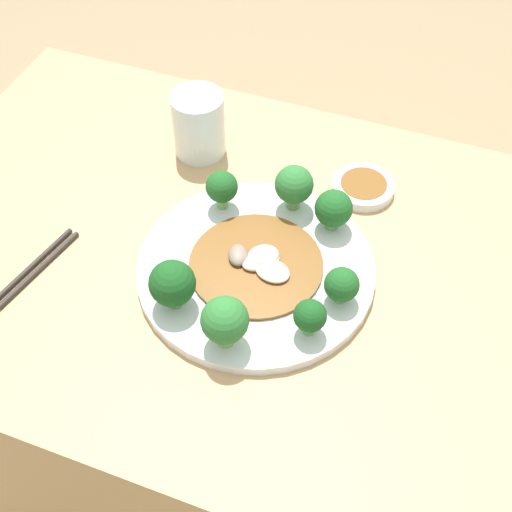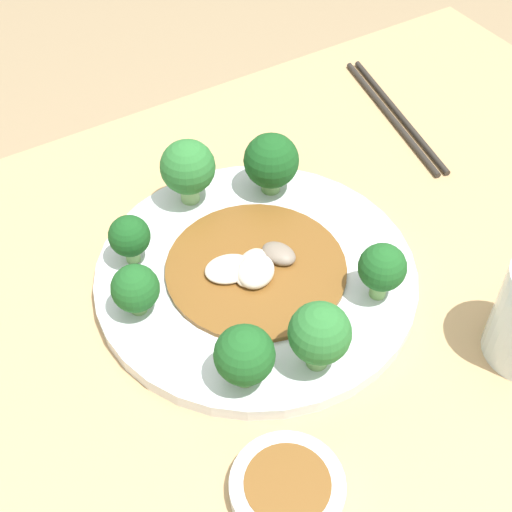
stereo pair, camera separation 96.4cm
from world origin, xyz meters
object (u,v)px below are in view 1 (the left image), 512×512
Objects in this scene: sauce_dish at (363,187)px; stirfry_center at (258,263)px; broccoli_west at (342,285)px; drinking_glass at (199,124)px; broccoli_northeast at (172,284)px; broccoli_southwest at (334,209)px; broccoli_north at (225,321)px; plate at (256,269)px; broccoli_south at (294,185)px; broccoli_southeast at (222,187)px; chopsticks at (11,290)px; broccoli_northwest at (310,316)px.

stirfry_center is at bearing 65.47° from sauce_dish.
drinking_glass reaches higher than broccoli_west.
broccoli_northeast is 0.34m from sauce_dish.
broccoli_southwest is 0.12m from broccoli_west.
stirfry_center is 0.22m from sauce_dish.
broccoli_west is 0.21m from broccoli_northeast.
broccoli_north is 1.20× the size of broccoli_southwest.
plate is at bearing 65.07° from sauce_dish.
broccoli_south is at bearing 44.29° from sauce_dish.
plate is at bearing 133.82° from broccoli_southeast.
chopsticks is (0.29, 0.14, -0.02)m from stirfry_center.
broccoli_southwest is at bearing -125.57° from plate.
broccoli_west is at bearing -109.96° from broccoli_northwest.
broccoli_north is at bearing 28.66° from broccoli_northwest.
broccoli_northeast is at bearing -20.80° from broccoli_north.
broccoli_north is at bearing 92.42° from stirfry_center.
broccoli_southwest is at bearing -127.23° from broccoli_northeast.
broccoli_southeast is at bearing 20.15° from broccoli_south.
drinking_glass is (0.17, -0.32, -0.01)m from broccoli_north.
broccoli_northeast reaches higher than chopsticks.
broccoli_southeast is (0.08, -0.09, 0.04)m from plate.
broccoli_south reaches higher than sauce_dish.
plate is 0.13m from broccoli_southwest.
broccoli_southeast is at bearing -46.18° from plate.
broccoli_southeast is 0.25× the size of chopsticks.
broccoli_south is (-0.00, -0.24, -0.00)m from broccoli_north.
broccoli_northwest is 0.87× the size of broccoli_southwest.
broccoli_north is at bearing 44.48° from broccoli_west.
broccoli_northwest is at bearing 138.09° from broccoli_southeast.
broccoli_northwest is at bearing -170.18° from chopsticks.
broccoli_north reaches higher than broccoli_southwest.
chopsticks is (0.30, 0.26, -0.05)m from broccoli_south.
broccoli_south reaches higher than chopsticks.
broccoli_south is 0.12m from sauce_dish.
broccoli_northeast is 0.22m from chopsticks.
broccoli_north is at bearing 113.19° from broccoli_southeast.
broccoli_west is at bearing 128.68° from broccoli_south.
broccoli_southeast is 0.14m from drinking_glass.
chopsticks is at bearing 47.92° from broccoli_southeast.
broccoli_west is 0.30× the size of stirfry_center.
broccoli_northwest is 0.06m from broccoli_west.
broccoli_north is 1.22× the size of broccoli_southeast.
sauce_dish is (-0.02, -0.10, -0.04)m from broccoli_southwest.
broccoli_south is 0.69× the size of drinking_glass.
broccoli_northeast is at bearing 68.05° from broccoli_south.
drinking_glass is 0.26m from sauce_dish.
broccoli_west is (-0.12, 0.01, 0.04)m from plate.
broccoli_north is 0.82× the size of sauce_dish.
chopsticks is (0.20, 0.23, -0.05)m from broccoli_southeast.
drinking_glass is at bearing 0.16° from sauce_dish.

